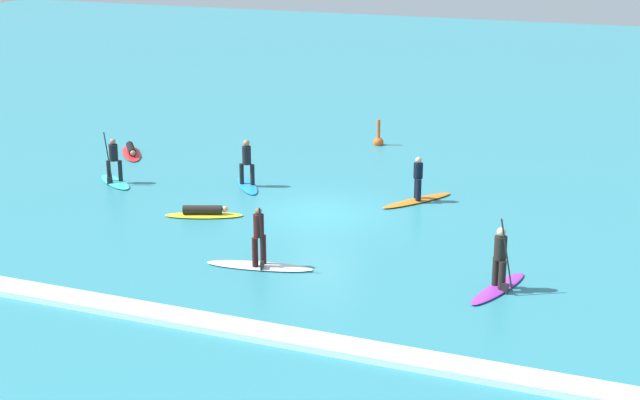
# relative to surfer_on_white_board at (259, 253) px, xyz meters

# --- Properties ---
(ground_plane) EXTENTS (120.00, 120.00, 0.00)m
(ground_plane) POSITION_rel_surfer_on_white_board_xyz_m (-0.30, 5.50, -0.45)
(ground_plane) COLOR teal
(ground_plane) RESTS_ON ground
(surfer_on_white_board) EXTENTS (3.35, 1.31, 2.02)m
(surfer_on_white_board) POSITION_rel_surfer_on_white_board_xyz_m (0.00, 0.00, 0.00)
(surfer_on_white_board) COLOR white
(surfer_on_white_board) RESTS_ON ground_plane
(surfer_on_red_board) EXTENTS (2.40, 2.80, 0.39)m
(surfer_on_red_board) POSITION_rel_surfer_on_white_board_xyz_m (-11.01, 10.16, -0.32)
(surfer_on_red_board) COLOR red
(surfer_on_red_board) RESTS_ON ground_plane
(surfer_on_purple_board) EXTENTS (1.33, 3.02, 2.17)m
(surfer_on_purple_board) POSITION_rel_surfer_on_white_board_xyz_m (6.98, 0.94, 0.09)
(surfer_on_purple_board) COLOR purple
(surfer_on_purple_board) RESTS_ON ground_plane
(surfer_on_blue_board) EXTENTS (2.06, 2.47, 1.84)m
(surfer_on_blue_board) POSITION_rel_surfer_on_white_board_xyz_m (-4.18, 7.61, 0.08)
(surfer_on_blue_board) COLOR #1E8CD1
(surfer_on_blue_board) RESTS_ON ground_plane
(surfer_on_orange_board) EXTENTS (2.18, 3.04, 1.67)m
(surfer_on_orange_board) POSITION_rel_surfer_on_white_board_xyz_m (2.43, 8.17, -0.02)
(surfer_on_orange_board) COLOR orange
(surfer_on_orange_board) RESTS_ON ground_plane
(surfer_on_teal_board) EXTENTS (2.38, 2.03, 2.11)m
(surfer_on_teal_board) POSITION_rel_surfer_on_white_board_xyz_m (-9.12, 6.07, 0.04)
(surfer_on_teal_board) COLOR #33C6CC
(surfer_on_teal_board) RESTS_ON ground_plane
(surfer_on_yellow_board) EXTENTS (2.78, 1.69, 0.40)m
(surfer_on_yellow_board) POSITION_rel_surfer_on_white_board_xyz_m (-3.91, 3.70, -0.32)
(surfer_on_yellow_board) COLOR yellow
(surfer_on_yellow_board) RESTS_ON ground_plane
(marker_buoy) EXTENTS (0.47, 0.47, 1.27)m
(marker_buoy) POSITION_rel_surfer_on_white_board_xyz_m (-1.69, 15.80, -0.24)
(marker_buoy) COLOR #E55119
(marker_buoy) RESTS_ON ground_plane
(wave_crest) EXTENTS (25.10, 0.90, 0.18)m
(wave_crest) POSITION_rel_surfer_on_white_board_xyz_m (-0.30, -4.32, -0.36)
(wave_crest) COLOR white
(wave_crest) RESTS_ON ground_plane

